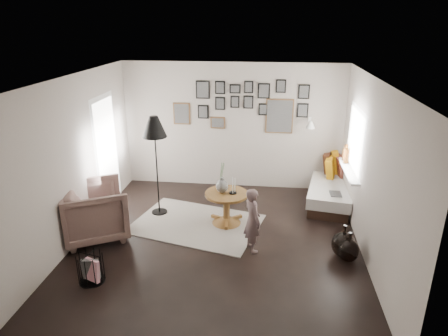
# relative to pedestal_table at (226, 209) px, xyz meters

# --- Properties ---
(ground) EXTENTS (4.80, 4.80, 0.00)m
(ground) POSITION_rel_pedestal_table_xyz_m (-0.08, -0.66, -0.27)
(ground) COLOR black
(ground) RESTS_ON ground
(wall_back) EXTENTS (4.50, 0.00, 4.50)m
(wall_back) POSITION_rel_pedestal_table_xyz_m (-0.08, 1.74, 1.03)
(wall_back) COLOR #ACA196
(wall_back) RESTS_ON ground
(wall_front) EXTENTS (4.50, 0.00, 4.50)m
(wall_front) POSITION_rel_pedestal_table_xyz_m (-0.08, -3.06, 1.03)
(wall_front) COLOR #ACA196
(wall_front) RESTS_ON ground
(wall_left) EXTENTS (0.00, 4.80, 4.80)m
(wall_left) POSITION_rel_pedestal_table_xyz_m (-2.33, -0.66, 1.03)
(wall_left) COLOR #ACA196
(wall_left) RESTS_ON ground
(wall_right) EXTENTS (0.00, 4.80, 4.80)m
(wall_right) POSITION_rel_pedestal_table_xyz_m (2.17, -0.66, 1.03)
(wall_right) COLOR #ACA196
(wall_right) RESTS_ON ground
(ceiling) EXTENTS (4.80, 4.80, 0.00)m
(ceiling) POSITION_rel_pedestal_table_xyz_m (-0.08, -0.66, 2.33)
(ceiling) COLOR white
(ceiling) RESTS_ON wall_back
(door_left) EXTENTS (0.00, 2.14, 2.14)m
(door_left) POSITION_rel_pedestal_table_xyz_m (-2.31, 0.54, 0.78)
(door_left) COLOR white
(door_left) RESTS_ON wall_left
(window_right) EXTENTS (0.15, 1.32, 1.30)m
(window_right) POSITION_rel_pedestal_table_xyz_m (2.10, 0.68, 0.66)
(window_right) COLOR white
(window_right) RESTS_ON wall_right
(gallery_wall) EXTENTS (2.74, 0.03, 1.08)m
(gallery_wall) POSITION_rel_pedestal_table_xyz_m (0.21, 1.72, 1.47)
(gallery_wall) COLOR brown
(gallery_wall) RESTS_ON wall_back
(wall_sconce) EXTENTS (0.18, 0.36, 0.16)m
(wall_sconce) POSITION_rel_pedestal_table_xyz_m (1.47, 1.48, 1.19)
(wall_sconce) COLOR white
(wall_sconce) RESTS_ON wall_back
(rug) EXTENTS (2.42, 1.96, 0.01)m
(rug) POSITION_rel_pedestal_table_xyz_m (-0.52, -0.09, -0.26)
(rug) COLOR silver
(rug) RESTS_ON ground
(pedestal_table) EXTENTS (0.74, 0.74, 0.58)m
(pedestal_table) POSITION_rel_pedestal_table_xyz_m (0.00, 0.00, 0.00)
(pedestal_table) COLOR brown
(pedestal_table) RESTS_ON ground
(vase) EXTENTS (0.21, 0.21, 0.53)m
(vase) POSITION_rel_pedestal_table_xyz_m (-0.08, 0.02, 0.48)
(vase) COLOR black
(vase) RESTS_ON pedestal_table
(candles) EXTENTS (0.13, 0.13, 0.28)m
(candles) POSITION_rel_pedestal_table_xyz_m (0.11, 0.00, 0.45)
(candles) COLOR black
(candles) RESTS_ON pedestal_table
(daybed) EXTENTS (1.08, 1.90, 0.88)m
(daybed) POSITION_rel_pedestal_table_xyz_m (1.92, 1.21, -0.00)
(daybed) COLOR black
(daybed) RESTS_ON ground
(magazine_on_daybed) EXTENTS (0.20, 0.27, 0.01)m
(magazine_on_daybed) POSITION_rel_pedestal_table_xyz_m (1.92, 0.57, 0.14)
(magazine_on_daybed) COLOR black
(magazine_on_daybed) RESTS_ON daybed
(armchair) EXTENTS (1.35, 1.34, 0.91)m
(armchair) POSITION_rel_pedestal_table_xyz_m (-2.08, -0.69, 0.19)
(armchair) COLOR brown
(armchair) RESTS_ON ground
(armchair_cushion) EXTENTS (0.56, 0.57, 0.19)m
(armchair_cushion) POSITION_rel_pedestal_table_xyz_m (-2.08, -0.64, 0.21)
(armchair_cushion) COLOR silver
(armchair_cushion) RESTS_ON armchair
(floor_lamp) EXTENTS (0.43, 0.43, 1.83)m
(floor_lamp) POSITION_rel_pedestal_table_xyz_m (-1.28, 0.26, 1.31)
(floor_lamp) COLOR black
(floor_lamp) RESTS_ON ground
(magazine_basket) EXTENTS (0.41, 0.41, 0.42)m
(magazine_basket) POSITION_rel_pedestal_table_xyz_m (-1.65, -1.86, -0.06)
(magazine_basket) COLOR black
(magazine_basket) RESTS_ON ground
(demijohn_large) EXTENTS (0.35, 0.35, 0.52)m
(demijohn_large) POSITION_rel_pedestal_table_xyz_m (1.86, -0.82, -0.07)
(demijohn_large) COLOR black
(demijohn_large) RESTS_ON ground
(demijohn_small) EXTENTS (0.31, 0.31, 0.48)m
(demijohn_small) POSITION_rel_pedestal_table_xyz_m (1.92, -0.94, -0.09)
(demijohn_small) COLOR black
(demijohn_small) RESTS_ON ground
(child) EXTENTS (0.40, 0.45, 1.03)m
(child) POSITION_rel_pedestal_table_xyz_m (0.49, -0.80, 0.25)
(child) COLOR #6B5455
(child) RESTS_ON ground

